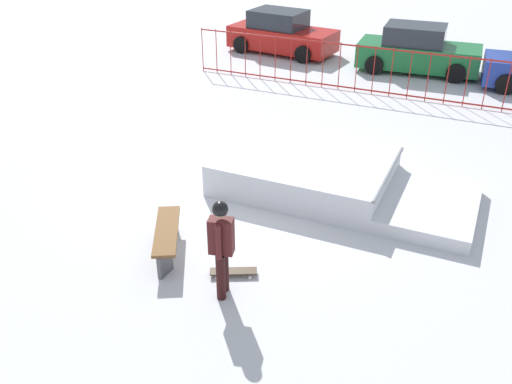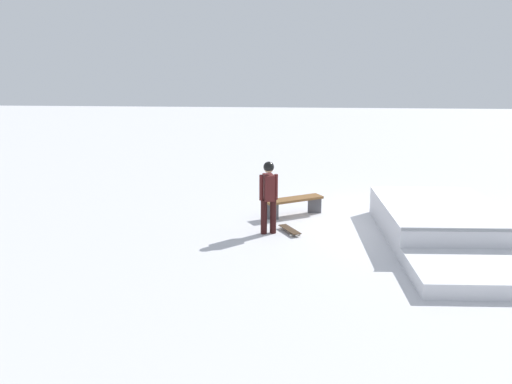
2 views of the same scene
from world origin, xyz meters
name	(u,v)px [view 1 (image 1 of 2)]	position (x,y,z in m)	size (l,w,h in m)	color
ground_plane	(262,194)	(0.00, 0.00, 0.00)	(60.00, 60.00, 0.00)	silver
skate_ramp	(325,177)	(1.15, 0.74, 0.32)	(5.49, 2.80, 0.74)	silver
skater	(221,242)	(0.88, -3.26, 1.01)	(0.43, 0.43, 1.73)	black
skateboard	(233,271)	(0.80, -2.76, 0.08)	(0.80, 0.56, 0.09)	#3F2D1E
perimeter_fence	(365,69)	(0.00, 7.34, 0.77)	(11.56, 0.53, 1.50)	maroon
park_bench	(167,235)	(-0.58, -2.68, 0.36)	(1.16, 1.58, 0.48)	brown
parked_car_red	(281,34)	(-4.29, 10.54, 0.72)	(4.23, 2.19, 1.60)	red
parked_car_green	(417,51)	(0.97, 10.37, 0.72)	(4.25, 2.23, 1.60)	#196B33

